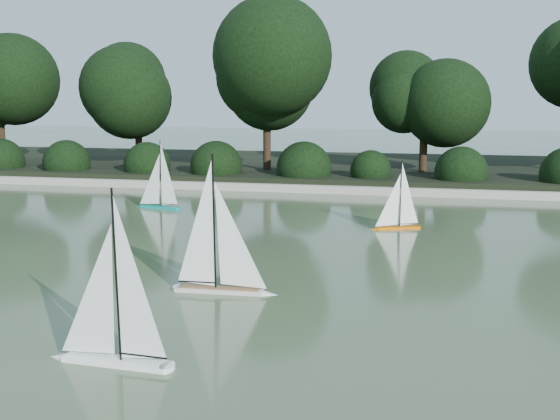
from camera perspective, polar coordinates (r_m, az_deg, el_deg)
name	(u,v)px	position (r m, az deg, el deg)	size (l,w,h in m)	color
ground	(297,312)	(7.40, 1.42, -8.29)	(80.00, 80.00, 0.00)	#3A4C2D
pond_coping	(375,190)	(16.12, 7.73, 1.58)	(40.00, 0.35, 0.18)	gray
far_bank	(388,170)	(20.07, 8.75, 3.25)	(40.00, 8.00, 0.30)	black
tree_line	(435,79)	(18.35, 12.49, 10.37)	(26.31, 3.93, 4.39)	black
shrub_hedge	(379,171)	(16.96, 8.03, 3.18)	(29.10, 1.10, 1.10)	black
sailboat_white_a	(106,335)	(6.15, -13.98, -9.80)	(1.18, 0.26, 1.60)	white
sailboat_white_b	(227,270)	(8.04, -4.30, -4.92)	(1.24, 0.25, 1.70)	beige
sailboat_orange	(394,218)	(11.98, 9.26, -0.61)	(0.87, 0.49, 1.24)	#DD6200
sailboat_teal	(156,197)	(14.26, -10.05, 1.08)	(1.06, 0.37, 1.45)	#04847C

